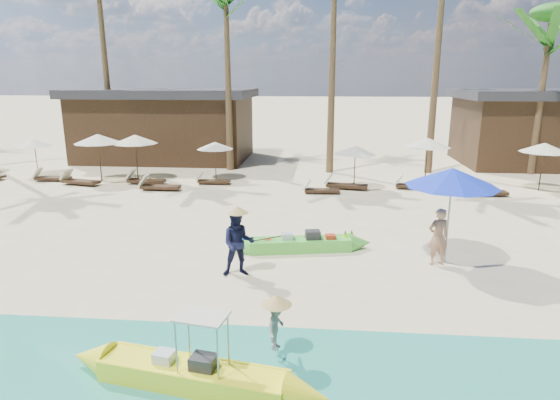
# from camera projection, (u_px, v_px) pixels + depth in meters

# --- Properties ---
(ground) EXTENTS (240.00, 240.00, 0.00)m
(ground) POSITION_uv_depth(u_px,v_px,m) (253.00, 276.00, 12.07)
(ground) COLOR beige
(ground) RESTS_ON ground
(green_canoe) EXTENTS (4.77, 1.17, 0.61)m
(green_canoe) POSITION_uv_depth(u_px,v_px,m) (300.00, 244.00, 13.81)
(green_canoe) COLOR #55CF3F
(green_canoe) RESTS_ON ground
(yellow_canoe) EXTENTS (5.09, 1.23, 1.33)m
(yellow_canoe) POSITION_uv_depth(u_px,v_px,m) (193.00, 375.00, 7.71)
(yellow_canoe) COLOR #FFFA20
(yellow_canoe) RESTS_ON ground
(tourist) EXTENTS (0.67, 0.53, 1.60)m
(tourist) POSITION_uv_depth(u_px,v_px,m) (438.00, 237.00, 12.63)
(tourist) COLOR tan
(tourist) RESTS_ON ground
(vendor_green) EXTENTS (0.95, 0.80, 1.73)m
(vendor_green) POSITION_uv_depth(u_px,v_px,m) (238.00, 243.00, 11.93)
(vendor_green) COLOR #131635
(vendor_green) RESTS_ON ground
(vendor_yellow) EXTENTS (0.47, 0.67, 0.94)m
(vendor_yellow) POSITION_uv_depth(u_px,v_px,m) (276.00, 325.00, 8.40)
(vendor_yellow) COLOR gray
(vendor_yellow) RESTS_ON ground
(blue_umbrella) EXTENTS (2.47, 2.47, 2.66)m
(blue_umbrella) POSITION_uv_depth(u_px,v_px,m) (452.00, 177.00, 12.42)
(blue_umbrella) COLOR #99999E
(blue_umbrella) RESTS_ON ground
(resort_parasol_2) EXTENTS (1.80, 1.80, 1.85)m
(resort_parasol_2) POSITION_uv_depth(u_px,v_px,m) (34.00, 143.00, 24.35)
(resort_parasol_2) COLOR #382517
(resort_parasol_2) RESTS_ON ground
(resort_parasol_3) EXTENTS (2.26, 2.26, 2.33)m
(resort_parasol_3) POSITION_uv_depth(u_px,v_px,m) (98.00, 139.00, 22.66)
(resort_parasol_3) COLOR #382517
(resort_parasol_3) RESTS_ON ground
(lounger_3_left) EXTENTS (1.79, 0.70, 0.59)m
(lounger_3_left) POSITION_uv_depth(u_px,v_px,m) (50.00, 177.00, 23.14)
(lounger_3_left) COLOR #382517
(lounger_3_left) RESTS_ON ground
(lounger_3_right) EXTENTS (2.01, 1.01, 0.66)m
(lounger_3_right) POSITION_uv_depth(u_px,v_px,m) (78.00, 180.00, 22.32)
(lounger_3_right) COLOR #382517
(lounger_3_right) RESTS_ON ground
(resort_parasol_4) EXTENTS (2.20, 2.20, 2.26)m
(resort_parasol_4) POSITION_uv_depth(u_px,v_px,m) (135.00, 139.00, 22.94)
(resort_parasol_4) COLOR #382517
(resort_parasol_4) RESTS_ON ground
(lounger_4_left) EXTENTS (1.89, 0.70, 0.63)m
(lounger_4_left) POSITION_uv_depth(u_px,v_px,m) (144.00, 180.00, 22.48)
(lounger_4_left) COLOR #382517
(lounger_4_left) RESTS_ON ground
(lounger_4_right) EXTENTS (1.86, 0.58, 0.63)m
(lounger_4_right) POSITION_uv_depth(u_px,v_px,m) (158.00, 186.00, 21.25)
(lounger_4_right) COLOR #382517
(lounger_4_right) RESTS_ON ground
(resort_parasol_5) EXTENTS (1.82, 1.82, 1.87)m
(resort_parasol_5) POSITION_uv_depth(u_px,v_px,m) (215.00, 146.00, 23.29)
(resort_parasol_5) COLOR #382517
(resort_parasol_5) RESTS_ON ground
(lounger_5_left) EXTENTS (1.63, 0.53, 0.55)m
(lounger_5_left) POSITION_uv_depth(u_px,v_px,m) (212.00, 180.00, 22.47)
(lounger_5_left) COLOR #382517
(lounger_5_left) RESTS_ON ground
(resort_parasol_6) EXTENTS (1.95, 1.95, 2.01)m
(resort_parasol_6) POSITION_uv_depth(u_px,v_px,m) (355.00, 150.00, 21.10)
(resort_parasol_6) COLOR #382517
(resort_parasol_6) RESTS_ON ground
(lounger_6_left) EXTENTS (1.63, 0.54, 0.55)m
(lounger_6_left) POSITION_uv_depth(u_px,v_px,m) (319.00, 189.00, 20.65)
(lounger_6_left) COLOR #382517
(lounger_6_left) RESTS_ON ground
(lounger_6_right) EXTENTS (2.03, 0.95, 0.66)m
(lounger_6_right) POSITION_uv_depth(u_px,v_px,m) (344.00, 184.00, 21.48)
(lounger_6_right) COLOR #382517
(lounger_6_right) RESTS_ON ground
(resort_parasol_7) EXTENTS (2.16, 2.16, 2.22)m
(resort_parasol_7) POSITION_uv_depth(u_px,v_px,m) (428.00, 143.00, 22.04)
(resort_parasol_7) COLOR #382517
(resort_parasol_7) RESTS_ON ground
(lounger_7_left) EXTENTS (1.80, 0.70, 0.60)m
(lounger_7_left) POSITION_uv_depth(u_px,v_px,m) (412.00, 185.00, 21.48)
(lounger_7_left) COLOR #382517
(lounger_7_left) RESTS_ON ground
(lounger_7_right) EXTENTS (1.79, 0.64, 0.60)m
(lounger_7_right) POSITION_uv_depth(u_px,v_px,m) (451.00, 188.00, 20.93)
(lounger_7_right) COLOR #382517
(lounger_7_right) RESTS_ON ground
(resort_parasol_8) EXTENTS (2.11, 2.11, 2.17)m
(resort_parasol_8) POSITION_uv_depth(u_px,v_px,m) (544.00, 148.00, 20.76)
(resort_parasol_8) COLOR #382517
(resort_parasol_8) RESTS_ON ground
(lounger_8_left) EXTENTS (1.91, 0.71, 0.64)m
(lounger_8_left) POSITION_uv_depth(u_px,v_px,m) (483.00, 191.00, 20.21)
(lounger_8_left) COLOR #382517
(lounger_8_left) RESTS_ON ground
(palm_3) EXTENTS (2.08, 2.08, 10.52)m
(palm_3) POSITION_uv_depth(u_px,v_px,m) (226.00, 5.00, 23.94)
(palm_3) COLOR brown
(palm_3) RESTS_ON ground
(palm_6) EXTENTS (2.08, 2.08, 8.51)m
(palm_6) POSITION_uv_depth(u_px,v_px,m) (550.00, 34.00, 23.17)
(palm_6) COLOR brown
(palm_6) RESTS_ON ground
(pavilion_west) EXTENTS (10.80, 6.60, 4.30)m
(pavilion_west) POSITION_uv_depth(u_px,v_px,m) (166.00, 124.00, 29.06)
(pavilion_west) COLOR #382517
(pavilion_west) RESTS_ON ground
(pavilion_east) EXTENTS (8.80, 6.60, 4.30)m
(pavilion_east) POSITION_uv_depth(u_px,v_px,m) (534.00, 127.00, 27.17)
(pavilion_east) COLOR #382517
(pavilion_east) RESTS_ON ground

